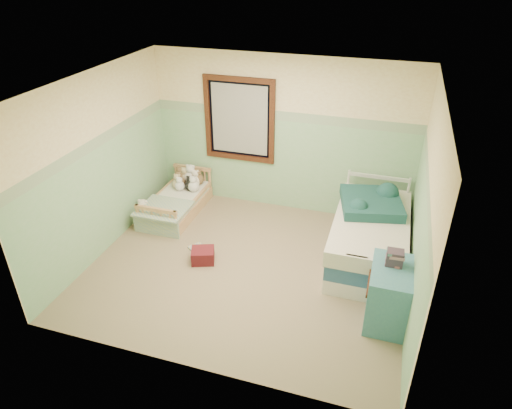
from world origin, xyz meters
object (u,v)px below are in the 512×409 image
(toddler_bed_frame, at_px, (177,208))
(dresser, at_px, (388,295))
(floor_book, at_px, (198,249))
(plush_floor_cream, at_px, (144,214))
(plush_floor_tan, at_px, (160,223))
(red_pillow, at_px, (203,255))
(twin_bed_frame, at_px, (367,252))

(toddler_bed_frame, xyz_separation_m, dresser, (3.42, -1.52, 0.28))
(toddler_bed_frame, height_order, floor_book, toddler_bed_frame)
(plush_floor_cream, xyz_separation_m, plush_floor_tan, (0.37, -0.18, -0.01))
(red_pillow, bearing_deg, floor_book, 127.48)
(plush_floor_tan, bearing_deg, floor_book, -22.20)
(red_pillow, xyz_separation_m, floor_book, (-0.18, 0.23, -0.08))
(plush_floor_tan, distance_m, red_pillow, 1.10)
(plush_floor_cream, relative_size, floor_book, 0.94)
(plush_floor_tan, height_order, dresser, dresser)
(red_pillow, bearing_deg, plush_floor_tan, 150.04)
(dresser, bearing_deg, twin_bed_frame, 105.17)
(toddler_bed_frame, relative_size, floor_book, 5.11)
(dresser, bearing_deg, red_pillow, 170.81)
(twin_bed_frame, xyz_separation_m, floor_book, (-2.35, -0.52, -0.10))
(plush_floor_cream, relative_size, plush_floor_tan, 1.07)
(plush_floor_tan, bearing_deg, toddler_bed_frame, 88.25)
(toddler_bed_frame, height_order, plush_floor_tan, plush_floor_tan)
(plush_floor_cream, relative_size, dresser, 0.35)
(twin_bed_frame, bearing_deg, toddler_bed_frame, 173.31)
(plush_floor_tan, relative_size, floor_book, 0.88)
(plush_floor_tan, bearing_deg, plush_floor_cream, 154.36)
(plush_floor_cream, distance_m, floor_book, 1.25)
(toddler_bed_frame, height_order, dresser, dresser)
(plush_floor_cream, distance_m, twin_bed_frame, 3.50)
(dresser, relative_size, floor_book, 2.68)
(toddler_bed_frame, relative_size, twin_bed_frame, 0.74)
(red_pillow, distance_m, floor_book, 0.31)
(floor_book, bearing_deg, twin_bed_frame, 48.07)
(toddler_bed_frame, xyz_separation_m, floor_book, (0.76, -0.88, -0.08))
(toddler_bed_frame, distance_m, twin_bed_frame, 3.13)
(toddler_bed_frame, distance_m, red_pillow, 1.46)
(plush_floor_tan, distance_m, twin_bed_frame, 3.14)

